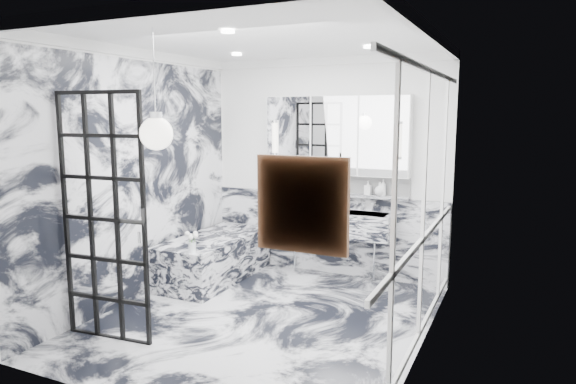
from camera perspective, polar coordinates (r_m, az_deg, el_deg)
The scene contains 25 objects.
floor at distance 5.46m, azimuth -2.78°, elevation -13.85°, with size 3.60×3.60×0.00m, color silver.
ceiling at distance 5.09m, azimuth -3.02°, elevation 16.66°, with size 3.60×3.60×0.00m, color white.
wall_back at distance 6.73m, azimuth 4.30°, elevation 2.75°, with size 3.60×3.60×0.00m, color white.
wall_front at distance 3.62m, azimuth -16.33°, elevation -2.69°, with size 3.60×3.60×0.00m, color white.
wall_left at distance 6.00m, azimuth -16.53°, elevation 1.71°, with size 3.60×3.60×0.00m, color white.
wall_right at distance 4.58m, azimuth 15.12°, elevation -0.32°, with size 3.60×3.60×0.00m, color white.
marble_clad_back at distance 6.85m, azimuth 4.14°, elevation -4.57°, with size 3.18×0.05×1.05m, color silver.
marble_clad_left at distance 6.00m, azimuth -16.39°, elevation 1.13°, with size 0.02×3.56×2.68m, color silver.
panel_molding at distance 4.60m, azimuth 14.82°, elevation -1.54°, with size 0.03×3.40×2.30m, color white.
soap_bottle_a at distance 6.43m, azimuth 10.53°, elevation 0.48°, with size 0.08×0.08×0.20m, color #8C5919.
soap_bottle_b at distance 6.48m, azimuth 8.89°, elevation 0.47°, with size 0.08×0.08×0.17m, color #4C4C51.
soap_bottle_c at distance 6.44m, azimuth 10.18°, elevation 0.36°, with size 0.13×0.13×0.17m, color silver.
face_pot at distance 6.60m, azimuth 5.60°, elevation 0.57°, with size 0.16×0.16×0.16m, color white.
amber_bottle at distance 6.57m, azimuth 6.54°, elevation 0.30°, with size 0.04×0.04×0.10m, color #8C5919.
flower_vase at distance 5.88m, azimuth -10.60°, elevation -6.06°, with size 0.09×0.09×0.12m, color silver.
crittall_door at distance 4.98m, azimuth -19.80°, elevation -2.87°, with size 0.88×0.04×2.28m, color black, non-canonical shape.
artwork at distance 2.99m, azimuth 1.58°, elevation -1.40°, with size 0.47×0.04×0.47m, color #BB5613.
pendant_light at distance 4.20m, azimuth -14.43°, elevation 6.30°, with size 0.26×0.26×0.26m, color white.
trough_sink at distance 6.55m, azimuth 4.70°, elevation -3.34°, with size 1.60×0.45×0.30m, color silver.
ledge at distance 6.64m, azimuth 5.23°, elevation -0.20°, with size 1.90×0.14×0.04m, color silver.
subway_tile at distance 6.68m, azimuth 5.43°, elevation 1.02°, with size 1.90×0.03×0.23m, color white.
mirror_cabinet at distance 6.57m, azimuth 5.34°, elevation 6.28°, with size 1.90×0.16×1.00m, color white.
sconce_left at distance 6.81m, azimuth -1.49°, elevation 6.06°, with size 0.07×0.07×0.40m, color white.
sconce_right at distance 6.25m, azimuth 12.16°, elevation 5.63°, with size 0.07×0.07×0.40m, color white.
bathtub at distance 6.67m, azimuth -8.20°, elevation -7.22°, with size 0.75×1.65×0.55m, color silver.
Camera 1 is at (2.36, -4.46, 2.09)m, focal length 32.00 mm.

